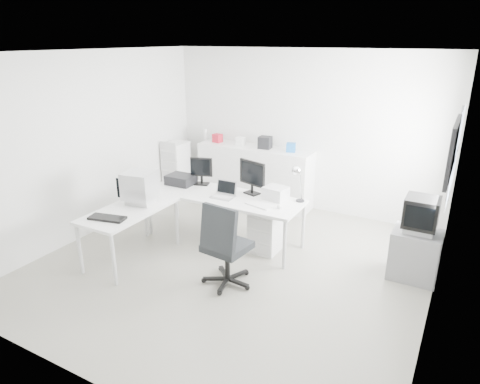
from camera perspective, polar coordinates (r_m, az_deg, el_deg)
The scene contains 30 objects.
floor at distance 6.01m, azimuth -0.93°, elevation -9.57°, with size 5.00×5.00×0.01m, color #B0AE9E.
ceiling at distance 5.23m, azimuth -1.11°, elevation 18.17°, with size 5.00×5.00×0.01m, color white.
back_wall at distance 7.66m, azimuth 8.39°, elevation 7.97°, with size 5.00×0.02×2.80m, color silver.
left_wall at distance 7.01m, azimuth -19.17°, elevation 5.95°, with size 0.02×5.00×2.80m, color silver.
right_wall at distance 4.80m, azimuth 25.88°, elevation -1.12°, with size 0.02×5.00×2.80m, color silver.
window at distance 5.90m, azimuth 26.84°, elevation 4.43°, with size 0.02×1.20×1.10m, color white, non-canonical shape.
wall_picture at distance 4.76m, azimuth 26.51°, elevation 4.95°, with size 0.04×0.90×0.60m, color black, non-canonical shape.
main_desk at distance 6.51m, azimuth -2.18°, elevation -3.48°, with size 2.40×0.80×0.75m, color silver, non-canonical shape.
side_desk at distance 6.19m, azimuth -14.29°, elevation -5.42°, with size 0.70×1.40×0.75m, color silver, non-canonical shape.
drawer_pedestal at distance 6.28m, azimuth 3.58°, elevation -5.17°, with size 0.40×0.50×0.60m, color silver.
inkjet_printer at distance 6.88m, azimuth -7.89°, elevation 1.65°, with size 0.42×0.33×0.15m, color black.
lcd_monitor_small at distance 6.78m, azimuth -5.16°, elevation 2.78°, with size 0.35×0.20×0.44m, color black, non-canonical shape.
lcd_monitor_large at distance 6.33m, azimuth 1.63°, elevation 1.92°, with size 0.49×0.19×0.50m, color black, non-canonical shape.
laptop at distance 6.23m, azimuth -2.31°, elevation 0.26°, with size 0.35×0.36×0.23m, color #B7B7BA, non-canonical shape.
white_keyboard at distance 5.95m, azimuth 2.41°, elevation -1.79°, with size 0.39×0.12×0.02m, color silver.
white_mouse at distance 5.87m, azimuth 5.25°, elevation -1.92°, with size 0.07×0.07×0.07m, color silver.
laser_printer at distance 6.20m, azimuth 4.78°, elevation -0.13°, with size 0.32×0.27×0.18m, color #BBBBBB.
desk_lamp at distance 6.09m, azimuth 8.13°, elevation 1.03°, with size 0.17×0.17×0.52m, color silver, non-canonical shape.
crt_monitor at distance 6.13m, azimuth -13.22°, elevation 0.73°, with size 0.43×0.43×0.50m, color #B7B7BA, non-canonical shape.
black_keyboard at distance 5.78m, azimuth -17.28°, elevation -3.34°, with size 0.48×0.19×0.03m, color black.
office_chair at distance 5.33m, azimuth -1.72°, elevation -6.74°, with size 0.66×0.66×1.14m, color #242729, non-canonical shape.
tv_cabinet at distance 6.00m, azimuth 22.27°, elevation -7.74°, with size 0.59×0.49×0.65m, color slate.
crt_tv at distance 5.78m, azimuth 22.98°, elevation -2.89°, with size 0.50×0.48×0.45m, color black, non-canonical shape.
sideboard at distance 7.97m, azimuth 1.97°, elevation 2.23°, with size 2.16×0.54×1.08m, color silver.
clutter_box_a at distance 8.18m, azimuth -3.02°, elevation 7.18°, with size 0.16×0.14×0.16m, color #B5192B.
clutter_box_b at distance 7.94m, azimuth 0.08°, elevation 6.79°, with size 0.15×0.13×0.15m, color silver.
clutter_box_c at distance 7.71m, azimuth 3.36°, elevation 6.61°, with size 0.22×0.20×0.22m, color black.
clutter_box_d at distance 7.52m, azimuth 6.81°, elevation 5.92°, with size 0.15×0.13×0.15m, color #185CAA.
clutter_bottle at distance 8.37m, azimuth -4.64°, elevation 7.65°, with size 0.07×0.07×0.22m, color silver.
filing_cabinet at distance 8.36m, azimuth -8.45°, elevation 2.90°, with size 0.38×0.45×1.09m, color silver.
Camera 1 is at (2.60, -4.54, 2.96)m, focal length 32.00 mm.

